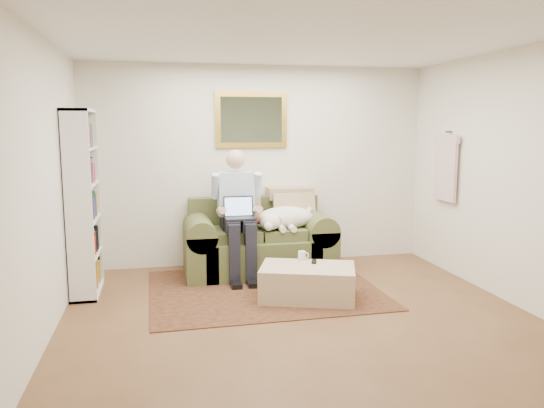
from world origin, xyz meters
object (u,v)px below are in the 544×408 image
object	(u,v)px
laptop	(239,213)
bookshelf	(83,203)
sofa	(258,247)
seated_man	(238,215)
sleeping_dog	(286,218)
ottoman	(308,283)
coffee_mug	(302,256)

from	to	relation	value
laptop	bookshelf	xyz separation A→B (m)	(-1.73, -0.17, 0.19)
sofa	seated_man	world-z (taller)	seated_man
sofa	sleeping_dog	distance (m)	0.51
sofa	bookshelf	xyz separation A→B (m)	(-2.00, -0.40, 0.68)
ottoman	laptop	bearing A→B (deg)	123.33
ottoman	bookshelf	world-z (taller)	bookshelf
seated_man	coffee_mug	size ratio (longest dim) A/B	15.38
seated_man	bookshelf	bearing A→B (deg)	-172.19
seated_man	coffee_mug	world-z (taller)	seated_man
seated_man	ottoman	bearing A→B (deg)	-58.63
sofa	laptop	bearing A→B (deg)	-138.98
coffee_mug	laptop	bearing A→B (deg)	133.40
laptop	coffee_mug	distance (m)	0.96
laptop	sleeping_dog	bearing A→B (deg)	13.64
seated_man	sleeping_dog	world-z (taller)	seated_man
sofa	seated_man	distance (m)	0.56
sleeping_dog	bookshelf	distance (m)	2.37
sleeping_dog	bookshelf	xyz separation A→B (m)	(-2.33, -0.31, 0.30)
sofa	laptop	xyz separation A→B (m)	(-0.27, -0.24, 0.49)
laptop	coffee_mug	xyz separation A→B (m)	(0.60, -0.63, -0.40)
bookshelf	seated_man	bearing A→B (deg)	7.81
sleeping_dog	laptop	bearing A→B (deg)	-166.36
seated_man	laptop	bearing A→B (deg)	-90.00
ottoman	sleeping_dog	bearing A→B (deg)	89.42
seated_man	ottoman	size ratio (longest dim) A/B	1.57
sofa	seated_man	size ratio (longest dim) A/B	1.19
sleeping_dog	coffee_mug	xyz separation A→B (m)	(-0.00, -0.78, -0.29)
ottoman	coffee_mug	size ratio (longest dim) A/B	9.80
ottoman	bookshelf	distance (m)	2.57
sofa	coffee_mug	xyz separation A→B (m)	(0.33, -0.87, 0.09)
seated_man	bookshelf	size ratio (longest dim) A/B	0.77
sleeping_dog	ottoman	bearing A→B (deg)	-90.58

